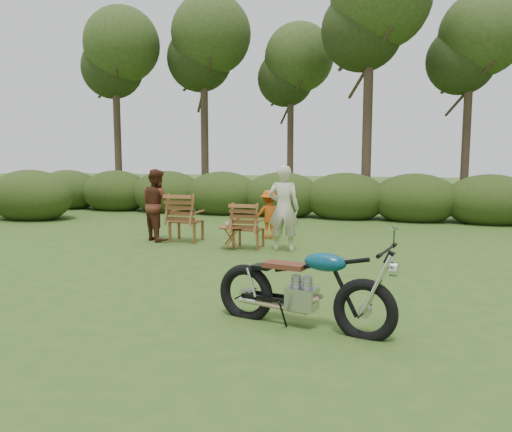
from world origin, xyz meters
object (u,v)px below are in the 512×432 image
(lawn_chair_left, at_px, (187,241))
(side_table, at_px, (231,238))
(lawn_chair_right, at_px, (248,248))
(child, at_px, (269,239))
(motorcycle, at_px, (302,326))
(cup, at_px, (228,224))
(adult_a, at_px, (283,251))
(adult_b, at_px, (158,240))

(lawn_chair_left, height_order, side_table, lawn_chair_left)
(lawn_chair_right, xyz_separation_m, child, (0.08, 1.25, 0.00))
(motorcycle, height_order, lawn_chair_left, motorcycle)
(cup, relative_size, child, 0.11)
(adult_a, relative_size, adult_b, 1.07)
(cup, bearing_deg, motorcycle, -59.50)
(motorcycle, distance_m, side_table, 4.75)
(lawn_chair_left, relative_size, adult_b, 0.66)
(motorcycle, height_order, side_table, motorcycle)
(cup, distance_m, child, 1.66)
(cup, xyz_separation_m, child, (0.43, 1.52, -0.52))
(cup, bearing_deg, child, 74.33)
(lawn_chair_right, bearing_deg, cup, 36.26)
(cup, bearing_deg, lawn_chair_left, 152.31)
(side_table, bearing_deg, motorcycle, -60.20)
(cup, relative_size, adult_b, 0.08)
(side_table, bearing_deg, adult_b, 165.02)
(adult_a, bearing_deg, lawn_chair_right, -8.05)
(lawn_chair_right, bearing_deg, lawn_chair_left, -15.11)
(side_table, xyz_separation_m, adult_a, (1.06, 0.15, -0.24))
(side_table, bearing_deg, lawn_chair_right, 36.62)
(lawn_chair_left, bearing_deg, side_table, 152.48)
(side_table, height_order, child, child)
(side_table, xyz_separation_m, adult_b, (-1.95, 0.52, -0.24))
(lawn_chair_right, relative_size, adult_b, 0.59)
(side_table, distance_m, adult_a, 1.10)
(lawn_chair_right, bearing_deg, adult_a, 173.24)
(motorcycle, distance_m, lawn_chair_left, 5.96)
(lawn_chair_right, xyz_separation_m, cup, (-0.34, -0.27, 0.52))
(motorcycle, relative_size, child, 1.79)
(lawn_chair_right, xyz_separation_m, lawn_chair_left, (-1.58, 0.38, 0.00))
(lawn_chair_right, xyz_separation_m, adult_a, (0.76, -0.07, 0.00))
(adult_a, distance_m, child, 1.49)
(motorcycle, height_order, adult_a, adult_a)
(lawn_chair_left, xyz_separation_m, adult_b, (-0.67, -0.08, 0.00))
(lawn_chair_left, bearing_deg, cup, 150.16)
(cup, relative_size, adult_a, 0.07)
(motorcycle, height_order, cup, motorcycle)
(side_table, bearing_deg, cup, -135.27)
(lawn_chair_left, xyz_separation_m, cup, (1.24, -0.65, 0.52))
(lawn_chair_left, height_order, cup, cup)
(lawn_chair_right, distance_m, lawn_chair_left, 1.63)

